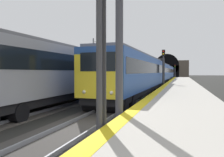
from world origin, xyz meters
TOP-DOWN VIEW (x-y plane):
  - ground_plane at (0.00, 0.00)m, footprint 320.00×320.00m
  - platform_right at (0.00, -4.01)m, footprint 112.00×3.90m
  - platform_right_edge_strip at (0.00, -2.31)m, footprint 112.00×0.50m
  - track_main_line at (0.00, 0.00)m, footprint 160.00×3.18m
  - train_main_approaching at (32.93, 0.00)m, footprint 60.44×3.26m
  - train_adjacent_platform at (26.21, 4.26)m, footprint 57.93×3.14m
  - railway_signal_near at (-2.47, -1.91)m, footprint 0.39×0.38m
  - railway_signal_mid at (19.47, -1.91)m, footprint 0.39×0.38m
  - railway_signal_far at (68.56, -1.91)m, footprint 0.39×0.38m
  - tunnel_portal at (92.04, 2.13)m, footprint 2.26×18.17m
  - catenary_mast_near at (27.78, 10.59)m, footprint 0.22×1.85m

SIDE VIEW (x-z plane):
  - ground_plane at x=0.00m, z-range 0.00..0.00m
  - track_main_line at x=0.00m, z-range -0.06..0.15m
  - platform_right at x=0.00m, z-range 0.00..0.94m
  - platform_right_edge_strip at x=0.00m, z-range 0.94..0.94m
  - train_main_approaching at x=32.93m, z-range -0.17..4.68m
  - train_adjacent_platform at x=26.21m, z-range -0.15..4.94m
  - railway_signal_far at x=68.56m, z-range 0.52..5.30m
  - railway_signal_mid at x=19.47m, z-range 0.44..5.50m
  - railway_signal_near at x=-2.47m, z-range 0.59..6.64m
  - tunnel_portal at x=92.04m, z-range -1.41..8.81m
  - catenary_mast_near at x=27.78m, z-range 0.10..8.30m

